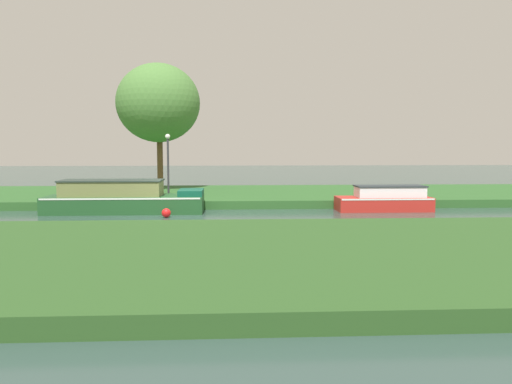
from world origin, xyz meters
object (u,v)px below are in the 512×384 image
at_px(forest_barge, 123,199).
at_px(channel_buoy, 166,213).
at_px(red_narrowboat, 385,200).
at_px(willow_tree_left, 158,103).
at_px(lamp_post, 168,159).
at_px(mooring_post_near, 100,193).

distance_m(forest_barge, channel_buoy, 2.76).
bearing_deg(red_narrowboat, channel_buoy, -170.11).
bearing_deg(red_narrowboat, willow_tree_left, 145.77).
xyz_separation_m(willow_tree_left, lamp_post, (1.25, -5.95, -3.19)).
relative_size(red_narrowboat, lamp_post, 1.36).
bearing_deg(red_narrowboat, forest_barge, 180.00).
height_order(forest_barge, mooring_post_near, forest_barge).
relative_size(forest_barge, red_narrowboat, 1.62).
xyz_separation_m(red_narrowboat, mooring_post_near, (-13.29, 1.20, 0.29)).
height_order(forest_barge, channel_buoy, forest_barge).
bearing_deg(willow_tree_left, red_narrowboat, -34.23).
distance_m(red_narrowboat, mooring_post_near, 13.34).
distance_m(forest_barge, lamp_post, 3.10).
height_order(forest_barge, lamp_post, lamp_post).
bearing_deg(forest_barge, channel_buoy, -39.01).
bearing_deg(forest_barge, mooring_post_near, 137.77).
xyz_separation_m(forest_barge, mooring_post_near, (-1.32, 1.20, 0.18)).
relative_size(red_narrowboat, channel_buoy, 11.25).
relative_size(willow_tree_left, channel_buoy, 19.60).
distance_m(red_narrowboat, lamp_post, 10.50).
bearing_deg(channel_buoy, lamp_post, 95.19).
relative_size(willow_tree_left, mooring_post_near, 9.31).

